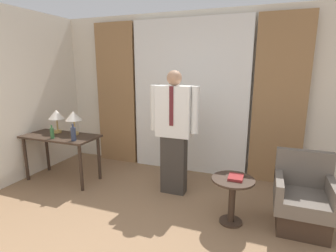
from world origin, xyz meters
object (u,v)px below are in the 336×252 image
at_px(person, 174,129).
at_px(book, 236,177).
at_px(bottle_near_edge, 52,133).
at_px(table_lamp_left, 56,115).
at_px(armchair, 303,202).
at_px(side_table, 232,193).
at_px(desk, 61,142).
at_px(table_lamp_right, 74,117).
at_px(bottle_by_lamp, 73,134).

height_order(person, book, person).
bearing_deg(bottle_near_edge, table_lamp_left, 120.83).
height_order(armchair, side_table, armchair).
bearing_deg(person, bottle_near_edge, -167.56).
xyz_separation_m(bottle_near_edge, side_table, (2.72, -0.10, -0.45)).
xyz_separation_m(desk, armchair, (3.49, -0.08, -0.31)).
bearing_deg(side_table, person, 150.65).
relative_size(person, book, 8.74).
height_order(desk, table_lamp_right, table_lamp_right).
bearing_deg(book, side_table, -155.64).
xyz_separation_m(table_lamp_left, side_table, (2.90, -0.41, -0.65)).
height_order(bottle_by_lamp, side_table, bottle_by_lamp).
bearing_deg(desk, person, 7.07).
distance_m(bottle_near_edge, person, 1.87).
distance_m(table_lamp_left, person, 2.01).
bearing_deg(table_lamp_right, desk, -141.84).
distance_m(desk, table_lamp_right, 0.46).
height_order(table_lamp_right, book, table_lamp_right).
relative_size(table_lamp_left, book, 1.89).
bearing_deg(bottle_by_lamp, book, -2.54).
relative_size(table_lamp_right, person, 0.22).
bearing_deg(armchair, side_table, -165.62).
bearing_deg(table_lamp_left, desk, -38.16).
bearing_deg(bottle_near_edge, desk, 94.11).
height_order(table_lamp_left, side_table, table_lamp_left).
height_order(table_lamp_right, side_table, table_lamp_right).
bearing_deg(table_lamp_right, side_table, -9.18).
xyz_separation_m(table_lamp_left, book, (2.93, -0.40, -0.46)).
relative_size(armchair, side_table, 1.53).
xyz_separation_m(table_lamp_right, side_table, (2.56, -0.41, -0.65)).
xyz_separation_m(bottle_by_lamp, armchair, (3.09, 0.08, -0.53)).
distance_m(bottle_near_edge, book, 2.76).
bearing_deg(book, bottle_near_edge, 178.10).
height_order(table_lamp_left, person, person).
bearing_deg(table_lamp_right, table_lamp_left, 180.00).
distance_m(table_lamp_right, book, 2.65).
bearing_deg(book, armchair, 13.98).
bearing_deg(desk, armchair, -1.36).
distance_m(bottle_by_lamp, armchair, 3.13).
bearing_deg(desk, bottle_by_lamp, -21.85).
distance_m(person, armchair, 1.80).
height_order(table_lamp_right, armchair, table_lamp_right).
bearing_deg(table_lamp_left, person, 2.62).
bearing_deg(side_table, desk, 174.19).
xyz_separation_m(table_lamp_right, person, (1.66, 0.09, -0.08)).
xyz_separation_m(bottle_by_lamp, person, (1.43, 0.39, 0.10)).
xyz_separation_m(armchair, side_table, (-0.76, -0.20, 0.06)).
bearing_deg(side_table, bottle_near_edge, 177.82).
relative_size(side_table, book, 2.77).
distance_m(table_lamp_right, bottle_near_edge, 0.40).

